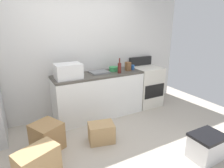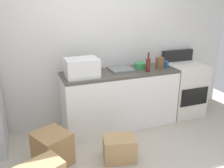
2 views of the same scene
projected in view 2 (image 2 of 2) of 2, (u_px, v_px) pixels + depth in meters
name	position (u px, v px, depth m)	size (l,w,h in m)	color
wall_back	(94.00, 43.00, 3.82)	(5.00, 0.10, 2.60)	silver
kitchen_counter	(120.00, 98.00, 3.88)	(1.80, 0.60, 0.90)	white
stove_oven	(183.00, 88.00, 4.29)	(0.60, 0.61, 1.10)	silver
microwave	(82.00, 68.00, 3.43)	(0.46, 0.34, 0.27)	white
sink_basin	(121.00, 69.00, 3.80)	(0.36, 0.32, 0.03)	slate
wine_bottle	(148.00, 65.00, 3.70)	(0.07, 0.07, 0.30)	#591E19
coffee_mug	(166.00, 64.00, 3.96)	(0.08, 0.08, 0.10)	#2659A5
knife_block	(160.00, 63.00, 3.88)	(0.10, 0.10, 0.18)	brown
mixing_bowl	(140.00, 66.00, 3.89)	(0.19, 0.19, 0.09)	#338C4C
cardboard_box_large	(120.00, 149.00, 3.08)	(0.40, 0.29, 0.32)	tan
cardboard_box_small	(53.00, 149.00, 2.98)	(0.38, 0.40, 0.43)	#A37A4C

